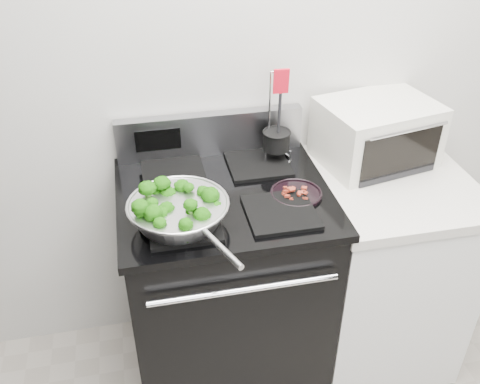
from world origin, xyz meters
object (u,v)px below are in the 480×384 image
object	(u,v)px
skillet	(179,211)
utensil_holder	(276,145)
gas_range	(226,284)
bacon_plate	(296,191)
toaster_oven	(376,132)

from	to	relation	value
skillet	utensil_holder	size ratio (longest dim) A/B	1.34
gas_range	utensil_holder	world-z (taller)	utensil_holder
gas_range	bacon_plate	size ratio (longest dim) A/B	5.91
gas_range	toaster_oven	xyz separation A→B (m)	(0.66, 0.16, 0.56)
gas_range	skillet	world-z (taller)	gas_range
skillet	utensil_holder	world-z (taller)	utensil_holder
utensil_holder	skillet	bearing A→B (deg)	-138.30
toaster_oven	utensil_holder	bearing A→B (deg)	165.00
bacon_plate	gas_range	bearing A→B (deg)	164.36
bacon_plate	utensil_holder	size ratio (longest dim) A/B	0.49
gas_range	toaster_oven	distance (m)	0.88
toaster_oven	skillet	bearing A→B (deg)	-170.48
skillet	utensil_holder	distance (m)	0.55
bacon_plate	utensil_holder	distance (m)	0.27
utensil_holder	gas_range	bearing A→B (deg)	-139.94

